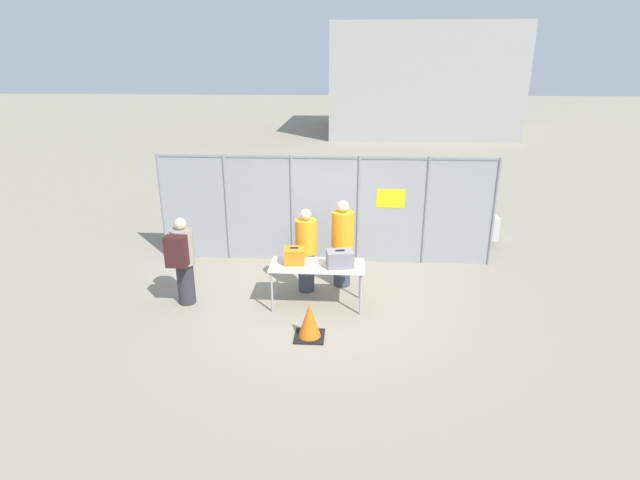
% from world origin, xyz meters
% --- Properties ---
extents(ground_plane, '(120.00, 120.00, 0.00)m').
position_xyz_m(ground_plane, '(0.00, 0.00, 0.00)').
color(ground_plane, gray).
extents(fence_section, '(7.27, 0.07, 2.35)m').
position_xyz_m(fence_section, '(0.01, 2.07, 1.22)').
color(fence_section, gray).
rests_on(fence_section, ground_plane).
extents(inspection_table, '(1.68, 0.75, 0.80)m').
position_xyz_m(inspection_table, '(-0.02, -0.12, 0.73)').
color(inspection_table, silver).
rests_on(inspection_table, ground_plane).
extents(suitcase_orange, '(0.39, 0.36, 0.31)m').
position_xyz_m(suitcase_orange, '(-0.43, -0.07, 0.94)').
color(suitcase_orange, orange).
rests_on(suitcase_orange, inspection_table).
extents(suitcase_grey, '(0.52, 0.42, 0.31)m').
position_xyz_m(suitcase_grey, '(0.39, -0.16, 0.94)').
color(suitcase_grey, slate).
rests_on(suitcase_grey, inspection_table).
extents(traveler_hooded, '(0.41, 0.63, 1.64)m').
position_xyz_m(traveler_hooded, '(-2.42, -0.24, 0.90)').
color(traveler_hooded, '#2D2D33').
rests_on(traveler_hooded, ground_plane).
extents(security_worker_near, '(0.41, 0.41, 1.65)m').
position_xyz_m(security_worker_near, '(-0.27, 0.50, 0.85)').
color(security_worker_near, '#383D4C').
rests_on(security_worker_near, ground_plane).
extents(security_worker_far, '(0.43, 0.43, 1.74)m').
position_xyz_m(security_worker_far, '(0.41, 0.79, 0.90)').
color(security_worker_far, '#383D4C').
rests_on(security_worker_far, ground_plane).
extents(utility_trailer, '(4.28, 2.39, 0.74)m').
position_xyz_m(utility_trailer, '(2.38, 3.84, 0.44)').
color(utility_trailer, silver).
rests_on(utility_trailer, ground_plane).
extents(distant_hangar, '(10.51, 9.87, 6.22)m').
position_xyz_m(distant_hangar, '(4.50, 24.52, 3.11)').
color(distant_hangar, '#999993').
rests_on(distant_hangar, ground_plane).
extents(traffic_cone, '(0.48, 0.48, 0.60)m').
position_xyz_m(traffic_cone, '(-0.06, -1.26, 0.28)').
color(traffic_cone, black).
rests_on(traffic_cone, ground_plane).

